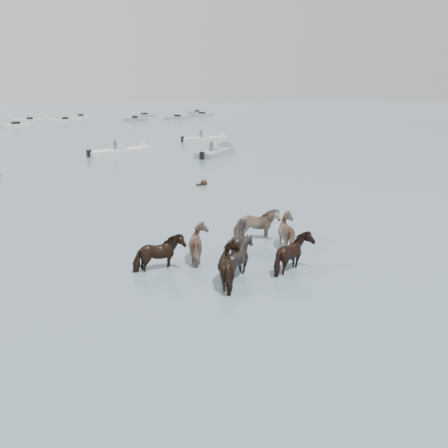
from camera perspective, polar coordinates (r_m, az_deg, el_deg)
ground at (r=16.73m, az=5.37°, el=-4.27°), size 400.00×400.00×0.00m
pony_herd at (r=16.38m, az=2.18°, el=-2.86°), size 6.69×4.88×1.51m
swimming_pony at (r=29.62m, az=-2.50°, el=4.87°), size 0.72×0.44×0.44m
motorboat_c at (r=45.30m, az=-11.44°, el=8.55°), size 6.76×2.57×1.92m
motorboat_d at (r=43.71m, az=-0.61°, el=8.61°), size 5.80×4.55×1.92m
motorboat_e at (r=55.07m, az=-1.61°, el=10.10°), size 5.72×2.88×1.92m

